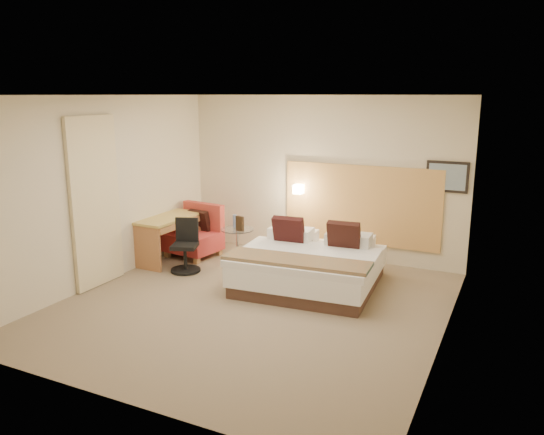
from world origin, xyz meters
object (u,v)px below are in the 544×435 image
at_px(bed, 310,265).
at_px(lounge_chair, 195,235).
at_px(side_table, 238,245).
at_px(desk, 170,226).
at_px(desk_chair, 186,250).

xyz_separation_m(bed, lounge_chair, (-2.33, 0.54, 0.04)).
distance_m(bed, side_table, 1.48).
relative_size(bed, desk, 1.70).
distance_m(bed, lounge_chair, 2.39).
height_order(side_table, desk, desk).
xyz_separation_m(lounge_chair, desk_chair, (0.34, -0.78, -0.01)).
relative_size(bed, desk_chair, 2.51).
bearing_deg(desk, desk_chair, -32.13).
xyz_separation_m(lounge_chair, desk, (-0.18, -0.45, 0.24)).
xyz_separation_m(side_table, desk_chair, (-0.57, -0.64, 0.01)).
relative_size(side_table, desk, 0.55).
relative_size(desk, desk_chair, 1.47).
distance_m(bed, desk_chair, 2.01).
xyz_separation_m(bed, desk, (-2.52, 0.09, 0.28)).
bearing_deg(side_table, desk_chair, -131.37).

